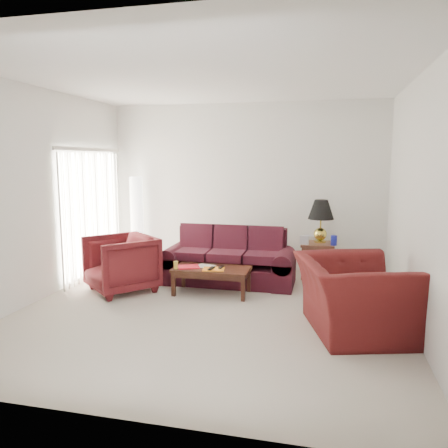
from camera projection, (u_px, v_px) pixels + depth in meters
The scene contains 19 objects.
floor at pixel (209, 311), 5.78m from camera, with size 5.00×5.00×0.00m, color beige.
blinds at pixel (92, 214), 7.42m from camera, with size 0.10×2.00×2.16m, color silver.
sofa at pixel (228, 257), 7.06m from camera, with size 2.12×0.92×0.87m, color black, non-canonical shape.
throw_pillow at pixel (204, 236), 7.63m from camera, with size 0.38×0.11×0.38m, color black.
end_table at pixel (317, 260), 7.42m from camera, with size 0.55×0.55×0.60m, color #54311D, non-canonical shape.
table_lamp at pixel (321, 221), 7.37m from camera, with size 0.43×0.43×0.73m, color gold, non-canonical shape.
clock at pixel (304, 240), 7.24m from camera, with size 0.14×0.05×0.14m, color silver.
blue_canister at pixel (334, 240), 7.16m from camera, with size 0.10×0.10×0.16m, color #171D9A.
picture_frame at pixel (309, 236), 7.60m from camera, with size 0.13×0.02×0.16m, color silver.
floor_lamp at pixel (137, 221), 8.23m from camera, with size 0.28×0.28×1.70m, color white, non-canonical shape.
armchair_left at pixel (121, 264), 6.62m from camera, with size 0.92×0.94×0.86m, color #481014.
armchair_right at pixel (352, 296), 5.04m from camera, with size 1.31×1.15×0.85m, color #451010.
coffee_table at pixel (212, 281), 6.51m from camera, with size 1.14×0.57×0.40m, color black, non-canonical shape.
magazine_red at pixel (188, 267), 6.51m from camera, with size 0.31×0.23×0.02m, color red.
magazine_white at pixel (206, 266), 6.57m from camera, with size 0.26×0.19×0.01m, color silver.
magazine_orange at pixel (214, 269), 6.37m from camera, with size 0.31×0.23×0.02m, color orange.
remote_a at pixel (211, 268), 6.34m from camera, with size 0.05×0.17×0.02m, color black.
remote_b at pixel (221, 267), 6.42m from camera, with size 0.05×0.16×0.02m, color black.
yellow_glass at pixel (176, 265), 6.43m from camera, with size 0.07×0.07×0.11m, color yellow.
Camera 1 is at (1.46, -5.35, 1.99)m, focal length 35.00 mm.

